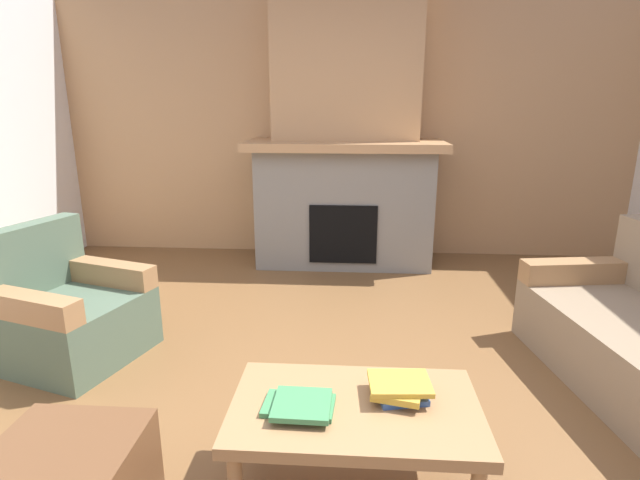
{
  "coord_description": "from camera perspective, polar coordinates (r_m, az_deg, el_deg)",
  "views": [
    {
      "loc": [
        0.09,
        -2.32,
        1.6
      ],
      "look_at": [
        -0.13,
        0.98,
        0.68
      ],
      "focal_mm": 27.92,
      "sensor_mm": 36.0,
      "label": 1
    }
  ],
  "objects": [
    {
      "name": "coffee_table",
      "position": [
        2.13,
        4.04,
        -19.51
      ],
      "size": [
        1.0,
        0.6,
        0.43
      ],
      "color": "#997047",
      "rests_on": "ground"
    },
    {
      "name": "book_stack_center",
      "position": [
        2.14,
        9.06,
        -16.47
      ],
      "size": [
        0.26,
        0.23,
        0.07
      ],
      "color": "#335699",
      "rests_on": "coffee_table"
    },
    {
      "name": "armchair",
      "position": [
        3.59,
        -27.05,
        -7.48
      ],
      "size": [
        0.95,
        0.95,
        0.85
      ],
      "color": "#4C604C",
      "rests_on": "ground"
    },
    {
      "name": "ground",
      "position": [
        2.82,
        1.42,
        -18.98
      ],
      "size": [
        9.0,
        9.0,
        0.0
      ],
      "primitive_type": "plane",
      "color": "brown"
    },
    {
      "name": "wall_back_wood_panel",
      "position": [
        5.32,
        2.99,
        12.95
      ],
      "size": [
        6.0,
        0.12,
        2.7
      ],
      "primitive_type": "cube",
      "color": "tan",
      "rests_on": "ground"
    },
    {
      "name": "book_stack_near_edge",
      "position": [
        2.05,
        -2.25,
        -18.38
      ],
      "size": [
        0.29,
        0.23,
        0.04
      ],
      "color": "#3D7F4C",
      "rests_on": "coffee_table"
    },
    {
      "name": "fireplace",
      "position": [
        4.96,
        2.88,
        10.6
      ],
      "size": [
        1.9,
        0.82,
        2.7
      ],
      "color": "gray",
      "rests_on": "ground"
    }
  ]
}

